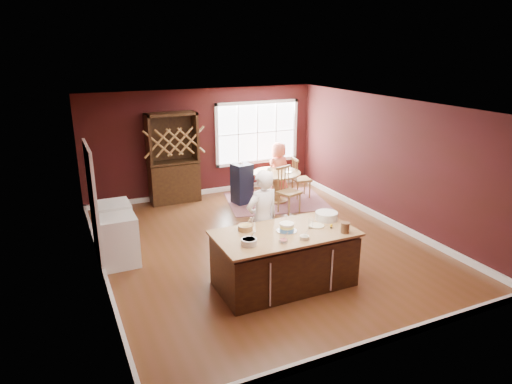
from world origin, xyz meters
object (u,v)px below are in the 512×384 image
at_px(baker, 262,220).
at_px(toddler, 243,170).
at_px(chair_south, 289,190).
at_px(chair_north, 276,174).
at_px(seated_woman, 279,169).
at_px(high_chair, 242,183).
at_px(layer_cake, 287,227).
at_px(dining_table, 276,181).
at_px(kitchen_island, 284,260).
at_px(chair_east, 301,177).
at_px(washer, 119,241).
at_px(dryer, 114,227).
at_px(hutch, 173,158).

relative_size(baker, toddler, 6.80).
bearing_deg(chair_south, chair_north, 56.59).
bearing_deg(seated_woman, chair_north, -112.37).
bearing_deg(high_chair, chair_north, 11.22).
bearing_deg(layer_cake, seated_woman, 64.17).
relative_size(dining_table, high_chair, 1.14).
relative_size(kitchen_island, chair_east, 2.13).
xyz_separation_m(chair_east, high_chair, (-1.54, 0.22, -0.01)).
distance_m(seated_woman, washer, 4.98).
distance_m(kitchen_island, dryer, 3.38).
relative_size(dining_table, hutch, 0.54).
relative_size(layer_cake, high_chair, 0.32).
bearing_deg(dining_table, high_chair, 163.70).
relative_size(dining_table, dryer, 1.25).
bearing_deg(dining_table, chair_north, 64.31).
distance_m(dining_table, chair_south, 0.86).
xyz_separation_m(kitchen_island, washer, (-2.30, 1.83, 0.01)).
height_order(dining_table, chair_south, chair_south).
bearing_deg(layer_cake, washer, 142.33).
xyz_separation_m(chair_north, hutch, (-2.62, 0.32, 0.63)).
bearing_deg(baker, toddler, -118.78).
relative_size(chair_east, high_chair, 1.01).
bearing_deg(seated_woman, hutch, -25.78).
xyz_separation_m(chair_north, toddler, (-1.10, -0.37, 0.34)).
bearing_deg(hutch, layer_cake, -83.28).
height_order(baker, seated_woman, baker).
relative_size(kitchen_island, dining_table, 1.88).
height_order(chair_east, toddler, chair_east).
relative_size(baker, chair_north, 1.89).
bearing_deg(kitchen_island, washer, 141.43).
height_order(hutch, washer, hutch).
xyz_separation_m(chair_east, washer, (-4.79, -1.92, -0.07)).
distance_m(dining_table, layer_cake, 4.11).
bearing_deg(washer, hutch, 58.74).
bearing_deg(toddler, layer_cake, -103.42).
bearing_deg(seated_woman, washer, 15.00).
height_order(kitchen_island, dining_table, kitchen_island).
bearing_deg(baker, kitchen_island, 83.77).
bearing_deg(baker, chair_north, -131.22).
bearing_deg(kitchen_island, chair_east, 56.48).
bearing_deg(layer_cake, dining_table, 65.14).
height_order(high_chair, dryer, high_chair).
xyz_separation_m(dining_table, toddler, (-0.75, 0.35, 0.28)).
height_order(toddler, hutch, hutch).
height_order(baker, chair_south, baker).
bearing_deg(high_chair, hutch, 139.89).
height_order(kitchen_island, baker, baker).
height_order(kitchen_island, high_chair, high_chair).
bearing_deg(chair_north, hutch, -40.50).
height_order(chair_east, chair_north, chair_east).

